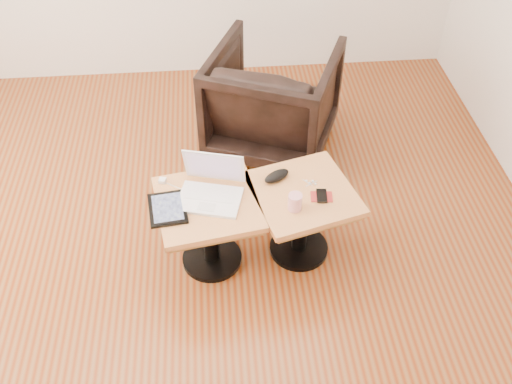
{
  "coord_description": "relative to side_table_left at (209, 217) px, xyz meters",
  "views": [
    {
      "loc": [
        0.22,
        -2.15,
        2.7
      ],
      "look_at": [
        0.42,
        0.08,
        0.55
      ],
      "focal_mm": 40.0,
      "sensor_mm": 36.0,
      "label": 1
    }
  ],
  "objects": [
    {
      "name": "laptop",
      "position": [
        0.02,
        0.05,
        0.17
      ],
      "size": [
        0.4,
        0.37,
        0.24
      ],
      "rotation": [
        0.0,
        0.0,
        -0.26
      ],
      "color": "white",
      "rests_on": "side_table_left"
    },
    {
      "name": "side_table_left",
      "position": [
        0.0,
        0.0,
        0.0
      ],
      "size": [
        0.63,
        0.63,
        0.5
      ],
      "rotation": [
        0.0,
        0.0,
        0.17
      ],
      "color": "black",
      "rests_on": "ground"
    },
    {
      "name": "phone_on_sleeve",
      "position": [
        0.63,
        -0.02,
        0.13
      ],
      "size": [
        0.13,
        0.11,
        0.01
      ],
      "rotation": [
        0.0,
        0.0,
        -0.1
      ],
      "color": "maroon",
      "rests_on": "side_table_right"
    },
    {
      "name": "striped_cup",
      "position": [
        0.47,
        -0.09,
        0.17
      ],
      "size": [
        0.09,
        0.09,
        0.1
      ],
      "primitive_type": "cylinder",
      "rotation": [
        0.0,
        0.0,
        0.27
      ],
      "color": "#C33955",
      "rests_on": "side_table_right"
    },
    {
      "name": "armchair",
      "position": [
        0.48,
        1.1,
        0.01
      ],
      "size": [
        1.09,
        1.1,
        0.77
      ],
      "primitive_type": "imported",
      "rotation": [
        0.0,
        0.0,
        2.74
      ],
      "color": "black",
      "rests_on": "ground"
    },
    {
      "name": "side_table_right",
      "position": [
        0.54,
        0.04,
        0.0
      ],
      "size": [
        0.68,
        0.68,
        0.5
      ],
      "rotation": [
        0.0,
        0.0,
        0.27
      ],
      "color": "black",
      "rests_on": "ground"
    },
    {
      "name": "glasses_case",
      "position": [
        0.4,
        0.15,
        0.15
      ],
      "size": [
        0.18,
        0.14,
        0.05
      ],
      "primitive_type": "ellipsoid",
      "rotation": [
        0.0,
        0.0,
        0.54
      ],
      "color": "black",
      "rests_on": "side_table_right"
    },
    {
      "name": "earbuds_tangle",
      "position": [
        0.59,
        0.1,
        0.13
      ],
      "size": [
        0.08,
        0.05,
        0.01
      ],
      "color": "white",
      "rests_on": "side_table_right"
    },
    {
      "name": "room_shell",
      "position": [
        -0.15,
        -0.08,
        0.98
      ],
      "size": [
        4.52,
        4.52,
        2.71
      ],
      "color": "maroon",
      "rests_on": "ground"
    },
    {
      "name": "charging_adapter",
      "position": [
        -0.25,
        0.18,
        0.14
      ],
      "size": [
        0.05,
        0.05,
        0.02
      ],
      "primitive_type": "cube",
      "rotation": [
        0.0,
        0.0,
        -0.26
      ],
      "color": "white",
      "rests_on": "side_table_left"
    },
    {
      "name": "tablet",
      "position": [
        -0.22,
        -0.04,
        0.13
      ],
      "size": [
        0.23,
        0.28,
        0.02
      ],
      "rotation": [
        0.0,
        0.0,
        0.12
      ],
      "color": "black",
      "rests_on": "side_table_left"
    }
  ]
}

